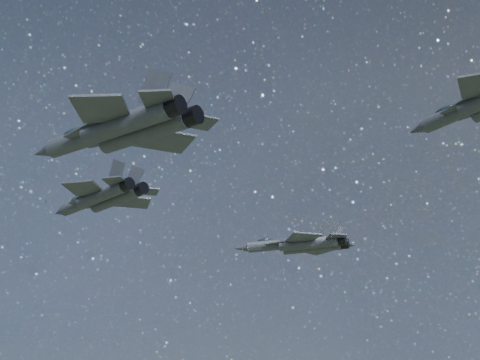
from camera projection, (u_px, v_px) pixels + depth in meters
The scene contains 3 objects.
jet_lead at pixel (102, 197), 89.08m from camera, with size 18.17×12.32×4.57m.
jet_left at pixel (301, 244), 93.31m from camera, with size 15.81×10.92×3.97m.
jet_right at pixel (122, 128), 62.55m from camera, with size 19.60×13.73×4.94m.
Camera 1 is at (33.49, -59.68, 116.95)m, focal length 55.00 mm.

